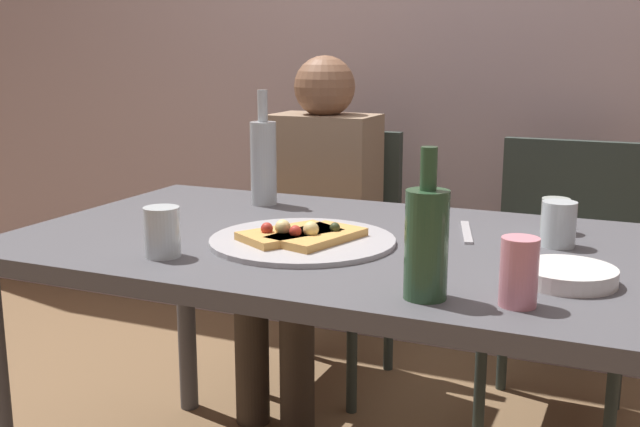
% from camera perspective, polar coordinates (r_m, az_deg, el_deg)
% --- Properties ---
extents(back_wall, '(6.00, 0.10, 2.60)m').
position_cam_1_polar(back_wall, '(2.99, 11.48, 14.08)').
color(back_wall, '#B29EA3').
rests_on(back_wall, ground_plane).
extents(dining_table, '(1.55, 0.91, 0.75)m').
position_cam_1_polar(dining_table, '(1.82, 1.67, -4.28)').
color(dining_table, '#4C4C51').
rests_on(dining_table, ground_plane).
extents(pizza_tray, '(0.43, 0.43, 0.01)m').
position_cam_1_polar(pizza_tray, '(1.75, -1.32, -2.04)').
color(pizza_tray, '#ADADB2').
rests_on(pizza_tray, dining_table).
extents(pizza_slice_last, '(0.19, 0.25, 0.05)m').
position_cam_1_polar(pizza_slice_last, '(1.73, -0.31, -1.64)').
color(pizza_slice_last, tan).
rests_on(pizza_slice_last, pizza_tray).
extents(pizza_slice_extra, '(0.22, 0.26, 0.05)m').
position_cam_1_polar(pizza_slice_extra, '(1.75, -2.32, -1.51)').
color(pizza_slice_extra, tan).
rests_on(pizza_slice_extra, pizza_tray).
extents(wine_bottle, '(0.08, 0.08, 0.27)m').
position_cam_1_polar(wine_bottle, '(1.36, 7.96, -2.04)').
color(wine_bottle, '#2D5133').
rests_on(wine_bottle, dining_table).
extents(beer_bottle, '(0.07, 0.07, 0.33)m').
position_cam_1_polar(beer_bottle, '(2.17, -4.25, 3.96)').
color(beer_bottle, '#B2BCC1').
rests_on(beer_bottle, dining_table).
extents(tumbler_near, '(0.07, 0.07, 0.08)m').
position_cam_1_polar(tumbler_near, '(1.93, 17.18, -0.13)').
color(tumbler_near, '#B7C6BC').
rests_on(tumbler_near, dining_table).
extents(tumbler_far, '(0.08, 0.08, 0.11)m').
position_cam_1_polar(tumbler_far, '(1.66, -11.72, -1.36)').
color(tumbler_far, silver).
rests_on(tumbler_far, dining_table).
extents(wine_glass, '(0.08, 0.08, 0.10)m').
position_cam_1_polar(wine_glass, '(1.80, 17.41, -0.76)').
color(wine_glass, silver).
rests_on(wine_glass, dining_table).
extents(soda_can, '(0.07, 0.07, 0.12)m').
position_cam_1_polar(soda_can, '(1.36, 14.65, -4.25)').
color(soda_can, pink).
rests_on(soda_can, dining_table).
extents(plate_stack, '(0.19, 0.19, 0.03)m').
position_cam_1_polar(plate_stack, '(1.53, 17.99, -4.39)').
color(plate_stack, white).
rests_on(plate_stack, dining_table).
extents(table_knife, '(0.08, 0.22, 0.01)m').
position_cam_1_polar(table_knife, '(1.88, 10.90, -1.37)').
color(table_knife, '#B7B7BC').
rests_on(table_knife, dining_table).
extents(chair_left, '(0.44, 0.44, 0.90)m').
position_cam_1_polar(chair_left, '(2.77, 0.83, -1.95)').
color(chair_left, '#2D3833').
rests_on(chair_left, ground_plane).
extents(chair_right, '(0.44, 0.44, 0.90)m').
position_cam_1_polar(chair_right, '(2.57, 17.61, -3.63)').
color(chair_right, '#2D3833').
rests_on(chair_right, ground_plane).
extents(guest_in_sweater, '(0.36, 0.56, 1.17)m').
position_cam_1_polar(guest_in_sweater, '(2.60, -0.46, 0.03)').
color(guest_in_sweater, '#937A60').
rests_on(guest_in_sweater, ground_plane).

